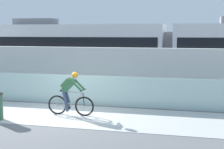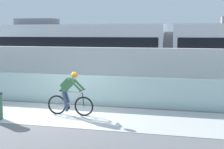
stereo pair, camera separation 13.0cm
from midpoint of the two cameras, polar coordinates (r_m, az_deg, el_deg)
The scene contains 8 objects.
ground_plane at distance 12.63m, azimuth -8.35°, elevation -6.77°, with size 200.00×200.00×0.00m, color slate.
bike_path_deck at distance 12.63m, azimuth -8.35°, elevation -6.75°, with size 32.00×3.20×0.01m, color beige.
glass_parapet at distance 14.19m, azimuth -5.58°, elevation -2.62°, with size 32.00×0.05×1.24m, color silver.
concrete_barrier_wall at distance 15.81m, azimuth -3.44°, elevation 0.40°, with size 32.00×0.36×2.33m, color silver.
tram_rail_near at distance 18.33m, azimuth -1.11°, elevation -2.31°, with size 32.00×0.08×0.01m, color #595654.
tram_rail_far at distance 19.70m, azimuth -0.04°, elevation -1.64°, with size 32.00×0.08×0.01m, color #595654.
tram at distance 18.28m, azimuth 9.37°, elevation 3.53°, with size 22.56×2.54×3.81m.
cyclist_on_bike at distance 12.37m, azimuth -7.38°, elevation -3.26°, with size 1.77×0.58×1.61m.
Camera 1 is at (4.60, -11.35, 3.03)m, focal length 53.97 mm.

